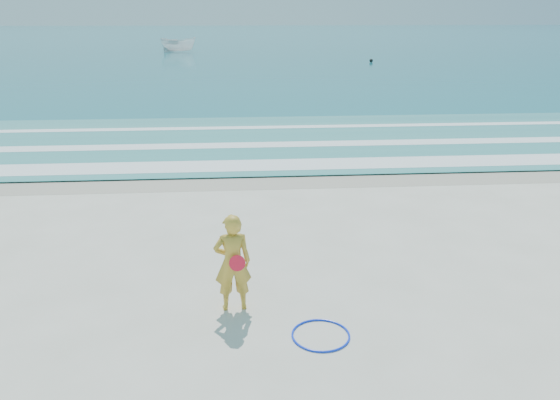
{
  "coord_description": "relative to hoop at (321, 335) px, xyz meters",
  "views": [
    {
      "loc": [
        -0.22,
        -7.11,
        4.86
      ],
      "look_at": [
        0.63,
        4.0,
        1.0
      ],
      "focal_mm": 35.0,
      "sensor_mm": 36.0,
      "label": 1
    }
  ],
  "objects": [
    {
      "name": "ground",
      "position": [
        -0.99,
        -0.27,
        -0.02
      ],
      "size": [
        400.0,
        400.0,
        0.0
      ],
      "primitive_type": "plane",
      "color": "silver",
      "rests_on": "ground"
    },
    {
      "name": "wet_sand",
      "position": [
        -0.99,
        8.73,
        -0.01
      ],
      "size": [
        400.0,
        2.4,
        0.0
      ],
      "primitive_type": "cube",
      "color": "#B2A893",
      "rests_on": "ground"
    },
    {
      "name": "ocean",
      "position": [
        -0.99,
        104.73,
        0.0
      ],
      "size": [
        400.0,
        190.0,
        0.04
      ],
      "primitive_type": "cube",
      "color": "#19727F",
      "rests_on": "ground"
    },
    {
      "name": "shallow",
      "position": [
        -0.99,
        13.73,
        0.03
      ],
      "size": [
        400.0,
        10.0,
        0.01
      ],
      "primitive_type": "cube",
      "color": "#59B7AD",
      "rests_on": "ocean"
    },
    {
      "name": "foam_near",
      "position": [
        -0.99,
        10.03,
        0.04
      ],
      "size": [
        400.0,
        1.4,
        0.01
      ],
      "primitive_type": "cube",
      "color": "white",
      "rests_on": "shallow"
    },
    {
      "name": "foam_mid",
      "position": [
        -0.99,
        12.93,
        0.04
      ],
      "size": [
        400.0,
        0.9,
        0.01
      ],
      "primitive_type": "cube",
      "color": "white",
      "rests_on": "shallow"
    },
    {
      "name": "foam_far",
      "position": [
        -0.99,
        16.23,
        0.04
      ],
      "size": [
        400.0,
        0.6,
        0.01
      ],
      "primitive_type": "cube",
      "color": "white",
      "rests_on": "shallow"
    },
    {
      "name": "hoop",
      "position": [
        0.0,
        0.0,
        0.0
      ],
      "size": [
        1.07,
        1.07,
        0.03
      ],
      "primitive_type": "torus",
      "rotation": [
        0.0,
        0.0,
        -0.16
      ],
      "color": "#0D2FEB",
      "rests_on": "ground"
    },
    {
      "name": "boat",
      "position": [
        -8.44,
        63.79,
        0.94
      ],
      "size": [
        5.07,
        3.26,
        1.83
      ],
      "primitive_type": "imported",
      "rotation": [
        0.0,
        0.0,
        1.23
      ],
      "color": "white",
      "rests_on": "ocean"
    },
    {
      "name": "buoy",
      "position": [
        12.16,
        47.74,
        0.2
      ],
      "size": [
        0.35,
        0.35,
        0.35
      ],
      "primitive_type": "sphere",
      "color": "black",
      "rests_on": "ocean"
    },
    {
      "name": "woman",
      "position": [
        -1.37,
        0.97,
        0.85
      ],
      "size": [
        0.67,
        0.47,
        1.73
      ],
      "color": "gold",
      "rests_on": "ground"
    }
  ]
}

